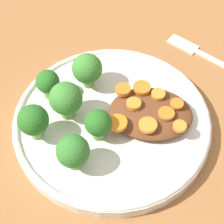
% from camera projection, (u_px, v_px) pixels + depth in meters
% --- Properties ---
extents(ground_plane, '(4.00, 4.00, 0.00)m').
position_uv_depth(ground_plane, '(112.00, 126.00, 0.55)').
color(ground_plane, '#9E6638').
extents(plate, '(0.28, 0.28, 0.02)m').
position_uv_depth(plate, '(112.00, 121.00, 0.54)').
color(plate, silver).
rests_on(plate, ground_plane).
extents(stew_mound, '(0.09, 0.12, 0.02)m').
position_uv_depth(stew_mound, '(151.00, 113.00, 0.53)').
color(stew_mound, brown).
rests_on(stew_mound, plate).
extents(broccoli_floret_0, '(0.05, 0.05, 0.06)m').
position_uv_depth(broccoli_floret_0, '(65.00, 101.00, 0.51)').
color(broccoli_floret_0, '#759E51').
rests_on(broccoli_floret_0, plate).
extents(broccoli_floret_1, '(0.04, 0.04, 0.06)m').
position_uv_depth(broccoli_floret_1, '(33.00, 121.00, 0.49)').
color(broccoli_floret_1, '#7FA85B').
rests_on(broccoli_floret_1, plate).
extents(broccoli_floret_2, '(0.04, 0.04, 0.06)m').
position_uv_depth(broccoli_floret_2, '(73.00, 152.00, 0.46)').
color(broccoli_floret_2, '#759E51').
rests_on(broccoli_floret_2, plate).
extents(broccoli_floret_3, '(0.04, 0.04, 0.06)m').
position_uv_depth(broccoli_floret_3, '(87.00, 69.00, 0.55)').
color(broccoli_floret_3, '#759E51').
rests_on(broccoli_floret_3, plate).
extents(broccoli_floret_4, '(0.03, 0.03, 0.05)m').
position_uv_depth(broccoli_floret_4, '(48.00, 83.00, 0.54)').
color(broccoli_floret_4, '#759E51').
rests_on(broccoli_floret_4, plate).
extents(broccoli_floret_5, '(0.04, 0.04, 0.05)m').
position_uv_depth(broccoli_floret_5, '(98.00, 124.00, 0.49)').
color(broccoli_floret_5, '#759E51').
rests_on(broccoli_floret_5, plate).
extents(carrot_slice_0, '(0.02, 0.02, 0.00)m').
position_uv_depth(carrot_slice_0, '(177.00, 104.00, 0.52)').
color(carrot_slice_0, orange).
rests_on(carrot_slice_0, stew_mound).
extents(carrot_slice_1, '(0.03, 0.03, 0.01)m').
position_uv_depth(carrot_slice_1, '(148.00, 125.00, 0.50)').
color(carrot_slice_1, orange).
rests_on(carrot_slice_1, stew_mound).
extents(carrot_slice_2, '(0.02, 0.02, 0.01)m').
position_uv_depth(carrot_slice_2, '(134.00, 104.00, 0.52)').
color(carrot_slice_2, orange).
rests_on(carrot_slice_2, stew_mound).
extents(carrot_slice_3, '(0.03, 0.03, 0.01)m').
position_uv_depth(carrot_slice_3, '(142.00, 88.00, 0.54)').
color(carrot_slice_3, orange).
rests_on(carrot_slice_3, stew_mound).
extents(carrot_slice_4, '(0.02, 0.02, 0.00)m').
position_uv_depth(carrot_slice_4, '(166.00, 116.00, 0.51)').
color(carrot_slice_4, orange).
rests_on(carrot_slice_4, stew_mound).
extents(carrot_slice_5, '(0.02, 0.02, 0.01)m').
position_uv_depth(carrot_slice_5, '(180.00, 126.00, 0.50)').
color(carrot_slice_5, orange).
rests_on(carrot_slice_5, stew_mound).
extents(carrot_slice_6, '(0.03, 0.03, 0.01)m').
position_uv_depth(carrot_slice_6, '(117.00, 123.00, 0.50)').
color(carrot_slice_6, orange).
rests_on(carrot_slice_6, stew_mound).
extents(carrot_slice_7, '(0.02, 0.02, 0.01)m').
position_uv_depth(carrot_slice_7, '(158.00, 94.00, 0.53)').
color(carrot_slice_7, orange).
rests_on(carrot_slice_7, stew_mound).
extents(carrot_slice_8, '(0.02, 0.02, 0.01)m').
position_uv_depth(carrot_slice_8, '(123.00, 90.00, 0.54)').
color(carrot_slice_8, orange).
rests_on(carrot_slice_8, stew_mound).
extents(fork, '(0.11, 0.16, 0.01)m').
position_uv_depth(fork, '(205.00, 55.00, 0.63)').
color(fork, silver).
rests_on(fork, ground_plane).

